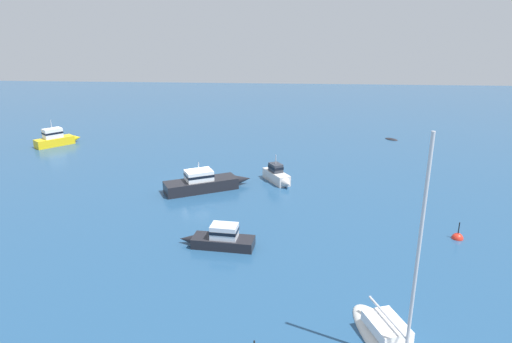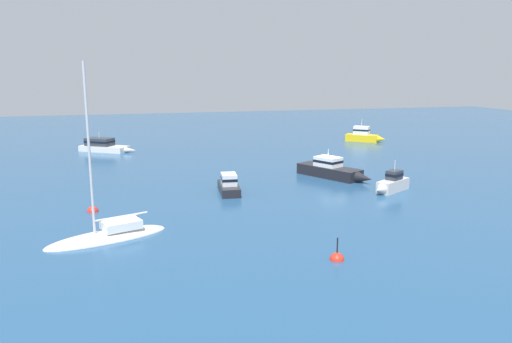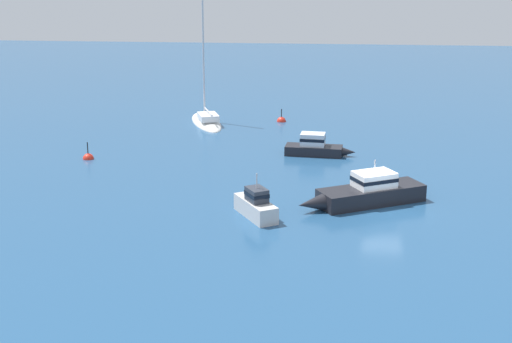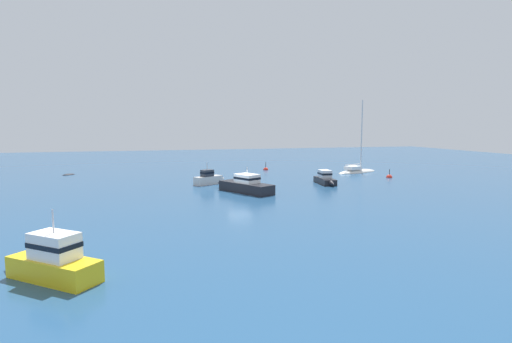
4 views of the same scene
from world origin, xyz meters
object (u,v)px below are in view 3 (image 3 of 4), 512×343
(powerboat_1, at_px, (316,147))
(channel_buoy, at_px, (281,121))
(yacht, at_px, (207,121))
(mooring_buoy, at_px, (88,159))
(motor_cruiser, at_px, (367,192))
(powerboat, at_px, (254,204))

(powerboat_1, relative_size, channel_buoy, 3.47)
(powerboat_1, distance_m, yacht, 14.22)
(yacht, height_order, channel_buoy, yacht)
(powerboat_1, xyz_separation_m, mooring_buoy, (-17.29, -2.63, -0.66))
(powerboat_1, relative_size, yacht, 0.47)
(motor_cruiser, bearing_deg, mooring_buoy, -50.75)
(powerboat, bearing_deg, mooring_buoy, 19.79)
(mooring_buoy, bearing_deg, yacht, 60.31)
(motor_cruiser, bearing_deg, yacht, -85.78)
(powerboat_1, height_order, channel_buoy, powerboat_1)
(powerboat, relative_size, motor_cruiser, 0.55)
(powerboat, height_order, mooring_buoy, powerboat)
(motor_cruiser, xyz_separation_m, mooring_buoy, (-20.64, 8.67, -0.76))
(yacht, bearing_deg, motor_cruiser, -167.44)
(powerboat_1, bearing_deg, powerboat, -98.78)
(channel_buoy, bearing_deg, powerboat_1, -73.77)
(motor_cruiser, distance_m, mooring_buoy, 22.40)
(yacht, bearing_deg, powerboat, 175.53)
(yacht, relative_size, mooring_buoy, 6.76)
(motor_cruiser, distance_m, yacht, 25.20)
(yacht, relative_size, channel_buoy, 7.34)
(powerboat, height_order, yacht, yacht)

